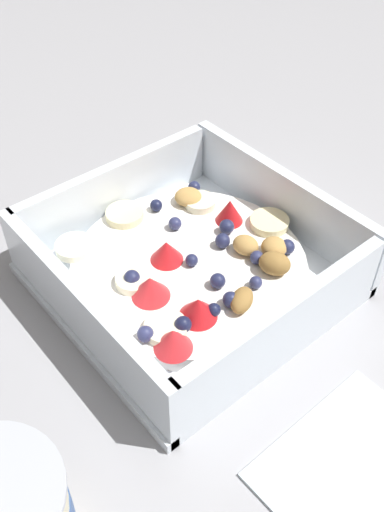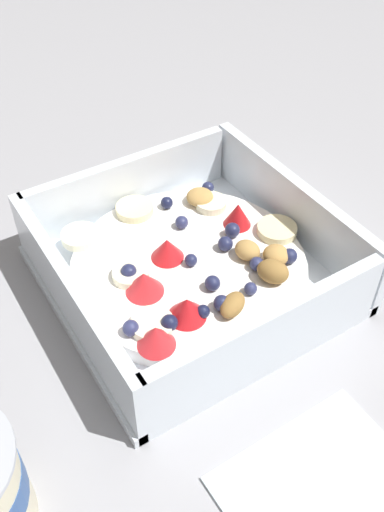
% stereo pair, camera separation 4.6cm
% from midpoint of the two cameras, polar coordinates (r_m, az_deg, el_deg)
% --- Properties ---
extents(ground_plane, '(2.40, 2.40, 0.00)m').
position_cam_midpoint_polar(ground_plane, '(0.47, -2.34, -3.51)').
color(ground_plane, '#9E9EA3').
extents(fruit_bowl, '(0.22, 0.22, 0.06)m').
position_cam_midpoint_polar(fruit_bowl, '(0.46, -2.80, -1.09)').
color(fruit_bowl, white).
rests_on(fruit_bowl, ground).
extents(spoon, '(0.04, 0.17, 0.01)m').
position_cam_midpoint_polar(spoon, '(0.58, -10.24, 6.58)').
color(spoon, silver).
rests_on(spoon, ground).
extents(folded_napkin, '(0.12, 0.12, 0.01)m').
position_cam_midpoint_polar(folded_napkin, '(0.39, 14.50, -21.52)').
color(folded_napkin, silver).
rests_on(folded_napkin, ground).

